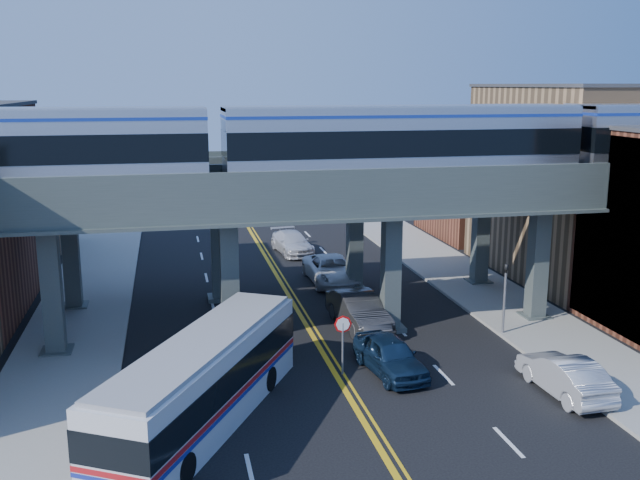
% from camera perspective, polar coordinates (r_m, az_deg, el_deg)
% --- Properties ---
extents(ground, '(120.00, 120.00, 0.00)m').
position_cam_1_polar(ground, '(28.37, 2.71, -13.03)').
color(ground, black).
rests_on(ground, ground).
extents(sidewalk_west, '(5.00, 70.00, 0.16)m').
position_cam_1_polar(sidewalk_west, '(37.10, -19.11, -7.35)').
color(sidewalk_west, gray).
rests_on(sidewalk_west, ground).
extents(sidewalk_east, '(5.00, 70.00, 0.16)m').
position_cam_1_polar(sidewalk_east, '(41.03, 14.80, -5.20)').
color(sidewalk_east, gray).
rests_on(sidewalk_east, ground).
extents(building_east_b, '(8.00, 14.00, 12.00)m').
position_cam_1_polar(building_east_b, '(48.29, 19.43, 4.31)').
color(building_east_b, '#926F4B').
rests_on(building_east_b, ground).
extents(building_east_c, '(8.00, 10.00, 9.00)m').
position_cam_1_polar(building_east_c, '(59.85, 12.86, 4.68)').
color(building_east_c, brown).
rests_on(building_east_c, ground).
extents(mural_panel, '(0.10, 9.50, 9.50)m').
position_cam_1_polar(mural_panel, '(36.49, 23.73, -0.42)').
color(mural_panel, teal).
rests_on(mural_panel, ground).
extents(elevated_viaduct_near, '(52.00, 3.60, 7.40)m').
position_cam_1_polar(elevated_viaduct_near, '(33.90, -0.64, 2.69)').
color(elevated_viaduct_near, '#434E4C').
rests_on(elevated_viaduct_near, ground).
extents(elevated_viaduct_far, '(52.00, 3.60, 7.40)m').
position_cam_1_polar(elevated_viaduct_far, '(40.71, -2.62, 4.30)').
color(elevated_viaduct_far, '#434E4C').
rests_on(elevated_viaduct_far, ground).
extents(transit_train, '(52.56, 3.30, 3.85)m').
position_cam_1_polar(transit_train, '(34.68, 6.56, 7.84)').
color(transit_train, black).
rests_on(transit_train, elevated_viaduct_near).
extents(stop_sign, '(0.76, 0.09, 2.63)m').
position_cam_1_polar(stop_sign, '(30.44, 1.83, -7.62)').
color(stop_sign, slate).
rests_on(stop_sign, ground).
extents(traffic_signal, '(0.15, 0.18, 4.10)m').
position_cam_1_polar(traffic_signal, '(35.98, 14.58, -3.96)').
color(traffic_signal, slate).
rests_on(traffic_signal, ground).
extents(transit_bus, '(8.22, 11.79, 3.10)m').
position_cam_1_polar(transit_bus, '(26.63, -9.28, -11.18)').
color(transit_bus, silver).
rests_on(transit_bus, ground).
extents(car_lane_a, '(2.53, 4.94, 1.61)m').
position_cam_1_polar(car_lane_a, '(31.02, 5.63, -9.17)').
color(car_lane_a, '#0F213A').
rests_on(car_lane_a, ground).
extents(car_lane_b, '(2.39, 5.56, 1.78)m').
position_cam_1_polar(car_lane_b, '(36.47, 3.12, -5.66)').
color(car_lane_b, '#27282A').
rests_on(car_lane_b, ground).
extents(car_lane_c, '(2.85, 6.01, 1.66)m').
position_cam_1_polar(car_lane_c, '(44.51, 0.93, -2.40)').
color(car_lane_c, silver).
rests_on(car_lane_c, ground).
extents(car_lane_d, '(2.81, 5.60, 1.56)m').
position_cam_1_polar(car_lane_d, '(52.39, -2.24, -0.22)').
color(car_lane_d, silver).
rests_on(car_lane_d, ground).
extents(car_parked_curb, '(1.90, 4.91, 1.60)m').
position_cam_1_polar(car_parked_curb, '(30.55, 18.98, -10.18)').
color(car_parked_curb, '#AAABAF').
rests_on(car_parked_curb, ground).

